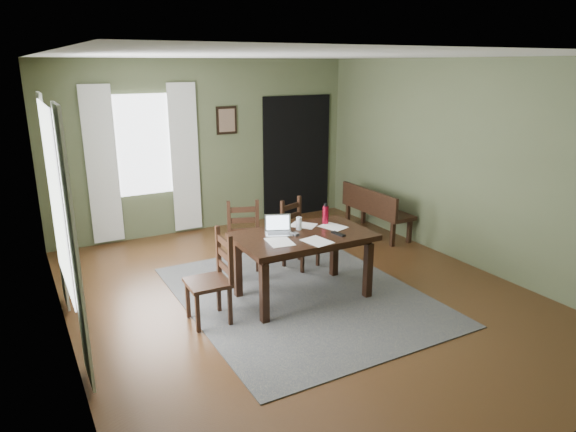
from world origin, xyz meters
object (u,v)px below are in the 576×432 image
dining_table (303,242)px  chair_back_left (244,242)px  water_bottle (326,214)px  chair_end (212,279)px  laptop (278,229)px  chair_back_right (298,234)px  bench (375,207)px

dining_table → chair_back_left: bearing=112.3°
water_bottle → chair_back_left: bearing=139.4°
chair_end → laptop: size_ratio=2.67×
chair_end → laptop: bearing=105.5°
chair_back_right → water_bottle: size_ratio=3.60×
chair_end → chair_back_left: (0.78, 0.92, -0.01)m
chair_back_left → laptop: laptop is taller
chair_back_left → chair_back_right: chair_back_left is taller
dining_table → chair_back_right: size_ratio=1.70×
chair_end → bench: 3.58m
chair_back_left → laptop: size_ratio=2.63×
dining_table → chair_back_left: chair_back_left is taller
laptop → water_bottle: bearing=26.3°
laptop → water_bottle: size_ratio=1.45×
chair_back_right → bench: bearing=-1.3°
dining_table → laptop: (-0.23, 0.16, 0.15)m
chair_back_left → chair_back_right: bearing=18.7°
chair_back_left → water_bottle: bearing=-20.7°
chair_end → water_bottle: bearing=101.4°
dining_table → water_bottle: size_ratio=6.13×
dining_table → chair_back_left: size_ratio=1.61×
chair_end → chair_back_left: chair_end is taller
chair_back_left → chair_end: bearing=-110.3°
dining_table → bench: dining_table is taller
dining_table → chair_back_right: (0.43, 0.86, -0.23)m
chair_back_right → bench: 1.80m
chair_back_right → bench: chair_back_right is taller
bench → laptop: bearing=117.8°
dining_table → bench: bearing=34.3°
dining_table → chair_back_right: chair_back_right is taller
bench → laptop: size_ratio=3.66×
dining_table → bench: (2.14, 1.42, -0.23)m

